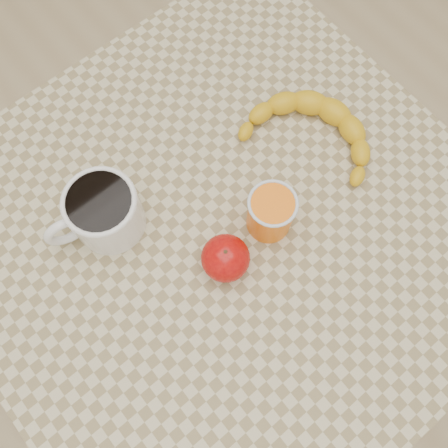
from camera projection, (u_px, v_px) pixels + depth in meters
ground at (224, 309)px, 1.48m from camera, size 3.00×3.00×0.00m
table at (224, 244)px, 0.85m from camera, size 0.80×0.80×0.75m
coffee_mug at (103, 212)px, 0.73m from camera, size 0.16×0.13×0.09m
orange_juice_glass at (271, 213)px, 0.73m from camera, size 0.07×0.07×0.08m
apple at (225, 258)px, 0.72m from camera, size 0.08×0.08×0.07m
banana at (314, 134)px, 0.80m from camera, size 0.31×0.35×0.04m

